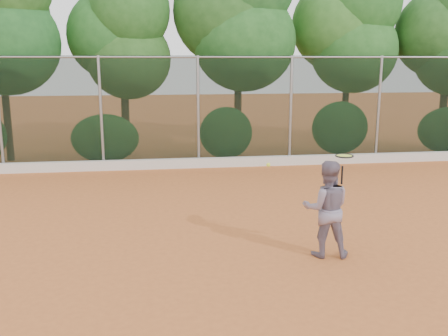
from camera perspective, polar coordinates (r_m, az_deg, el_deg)
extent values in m
plane|color=#BF632D|center=(9.45, 0.83, -8.73)|extent=(80.00, 80.00, 0.00)
cube|color=beige|center=(15.92, -2.84, 0.59)|extent=(24.00, 0.20, 0.30)
imported|color=slate|center=(8.87, 11.62, -4.58)|extent=(0.94, 0.79, 1.71)
cube|color=black|center=(15.85, -2.96, 6.39)|extent=(24.00, 0.01, 3.50)
cylinder|color=gray|center=(15.77, -3.03, 12.55)|extent=(24.00, 0.06, 0.06)
cylinder|color=gray|center=(15.89, -13.87, 6.06)|extent=(0.09, 0.09, 3.50)
cylinder|color=gray|center=(15.85, -2.96, 6.39)|extent=(0.09, 0.09, 3.50)
cylinder|color=gray|center=(16.38, 7.62, 6.50)|extent=(0.09, 0.09, 3.50)
cylinder|color=gray|center=(17.42, 17.24, 6.40)|extent=(0.09, 0.09, 3.50)
cylinder|color=#422819|center=(18.40, -23.52, 5.28)|extent=(0.24, 0.24, 2.90)
ellipsoid|color=#296C29|center=(18.16, -23.67, 12.96)|extent=(3.50, 2.90, 3.40)
cylinder|color=#4A301C|center=(18.18, -11.16, 5.20)|extent=(0.28, 0.28, 2.40)
ellipsoid|color=#26511C|center=(17.93, -10.83, 12.17)|extent=(2.90, 2.40, 2.80)
ellipsoid|color=#1E551D|center=(18.28, -12.50, 14.61)|extent=(3.20, 2.70, 3.10)
ellipsoid|color=#1F501B|center=(17.80, -10.74, 17.34)|extent=(2.70, 2.30, 2.90)
cylinder|color=#452A1A|center=(18.05, 1.59, 6.34)|extent=(0.26, 0.26, 3.00)
ellipsoid|color=#31732C|center=(17.90, 2.35, 14.30)|extent=(3.60, 3.00, 3.50)
ellipsoid|color=#35702A|center=(18.17, 0.58, 17.44)|extent=(3.90, 3.20, 3.80)
cylinder|color=#402B18|center=(19.35, 13.63, 5.96)|extent=(0.24, 0.24, 2.70)
ellipsoid|color=#21561D|center=(19.22, 14.67, 12.89)|extent=(3.20, 2.70, 3.10)
ellipsoid|color=#2A5F20|center=(19.36, 13.05, 15.64)|extent=(3.50, 2.90, 3.40)
ellipsoid|color=#1D551D|center=(19.27, 15.37, 17.92)|extent=(3.00, 2.50, 3.10)
cylinder|color=#3B2616|center=(20.65, 23.67, 5.38)|extent=(0.28, 0.28, 2.50)
ellipsoid|color=#356E29|center=(20.57, 23.40, 13.91)|extent=(3.30, 2.80, 3.20)
ellipsoid|color=#3B762D|center=(16.79, -13.44, 3.31)|extent=(2.20, 1.16, 1.60)
ellipsoid|color=#336C29|center=(16.85, 0.23, 4.03)|extent=(1.80, 1.04, 1.76)
ellipsoid|color=#2E6A28|center=(17.84, 13.10, 4.49)|extent=(2.00, 1.10, 1.84)
ellipsoid|color=#2D5F24|center=(19.64, 24.08, 4.00)|extent=(2.16, 1.12, 1.64)
cylinder|color=black|center=(8.85, 13.34, -0.78)|extent=(0.05, 0.05, 0.32)
torus|color=black|center=(8.73, 13.59, 1.36)|extent=(0.42, 0.42, 0.03)
cylinder|color=#CAD63F|center=(8.73, 13.59, 1.36)|extent=(0.36, 0.36, 0.01)
sphere|color=#CFEB35|center=(8.44, 5.09, 0.37)|extent=(0.07, 0.07, 0.07)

